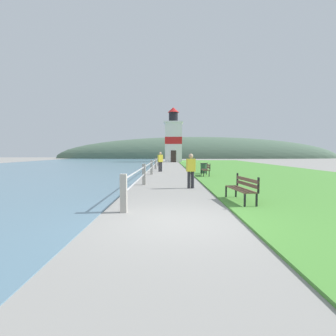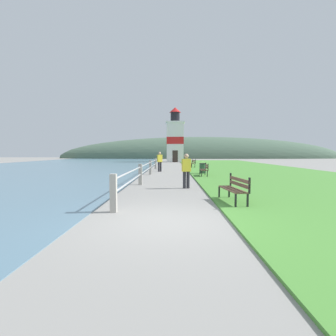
% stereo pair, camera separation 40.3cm
% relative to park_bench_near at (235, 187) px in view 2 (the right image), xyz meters
% --- Properties ---
extents(ground_plane, '(160.00, 160.00, 0.00)m').
position_rel_park_bench_near_xyz_m(ground_plane, '(-2.25, -2.34, -0.54)').
color(ground_plane, gray).
extents(grass_verge, '(12.00, 56.94, 0.06)m').
position_rel_park_bench_near_xyz_m(grass_verge, '(5.34, 16.65, -0.51)').
color(grass_verge, '#4C8E38').
rests_on(grass_verge, ground_plane).
extents(water_strip, '(24.00, 91.11, 0.01)m').
position_rel_park_bench_near_xyz_m(water_strip, '(-16.33, 16.65, -0.53)').
color(water_strip, slate).
rests_on(water_strip, ground_plane).
extents(seawall_railing, '(0.18, 31.45, 1.09)m').
position_rel_park_bench_near_xyz_m(seawall_railing, '(-3.73, 14.30, 0.10)').
color(seawall_railing, '#A8A399').
rests_on(seawall_railing, ground_plane).
extents(park_bench_near, '(0.66, 1.77, 0.94)m').
position_rel_park_bench_near_xyz_m(park_bench_near, '(0.00, 0.00, 0.00)').
color(park_bench_near, brown).
rests_on(park_bench_near, ground_plane).
extents(park_bench_midway, '(0.54, 1.75, 0.94)m').
position_rel_park_bench_near_xyz_m(park_bench_midway, '(0.20, 9.60, 0.00)').
color(park_bench_midway, brown).
rests_on(park_bench_midway, ground_plane).
extents(park_bench_far, '(0.66, 1.97, 0.94)m').
position_rel_park_bench_near_xyz_m(park_bench_far, '(0.16, 20.15, 0.00)').
color(park_bench_far, brown).
rests_on(park_bench_far, ground_plane).
extents(lighthouse, '(3.31, 3.31, 9.49)m').
position_rel_park_bench_near_xyz_m(lighthouse, '(-1.55, 37.34, 3.49)').
color(lighthouse, white).
rests_on(lighthouse, ground_plane).
extents(person_strolling, '(0.44, 0.30, 1.62)m').
position_rel_park_bench_near_xyz_m(person_strolling, '(-1.41, 3.60, 0.34)').
color(person_strolling, '#28282D').
rests_on(person_strolling, ground_plane).
extents(person_by_railing, '(0.48, 0.40, 1.73)m').
position_rel_park_bench_near_xyz_m(person_by_railing, '(-3.15, 14.20, 0.40)').
color(person_by_railing, '#28282D').
rests_on(person_by_railing, ground_plane).
extents(trash_bin, '(0.54, 0.54, 0.84)m').
position_rel_park_bench_near_xyz_m(trash_bin, '(0.30, 11.67, -0.11)').
color(trash_bin, '#2D5138').
rests_on(trash_bin, ground_plane).
extents(distant_hillside, '(80.00, 16.00, 12.00)m').
position_rel_park_bench_near_xyz_m(distant_hillside, '(5.75, 65.63, -0.54)').
color(distant_hillside, '#4C6651').
rests_on(distant_hillside, ground_plane).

